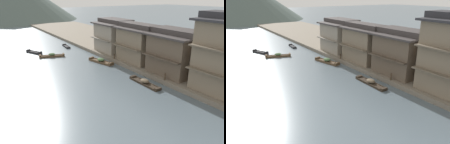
{
  "view_description": "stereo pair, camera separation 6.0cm",
  "coord_description": "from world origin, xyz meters",
  "views": [
    {
      "loc": [
        -12.18,
        -1.83,
        10.94
      ],
      "look_at": [
        2.24,
        20.32,
        1.68
      ],
      "focal_mm": 35.3,
      "sensor_mm": 36.0,
      "label": 1
    },
    {
      "loc": [
        -12.13,
        -1.86,
        10.94
      ],
      "look_at": [
        2.24,
        20.32,
        1.68
      ],
      "focal_mm": 35.3,
      "sensor_mm": 36.0,
      "label": 2
    }
  ],
  "objects": [
    {
      "name": "riverbank_right",
      "position": [
        16.67,
        30.0,
        0.29
      ],
      "size": [
        18.0,
        110.0,
        0.58
      ],
      "primitive_type": "cube",
      "color": "slate",
      "rests_on": "ground"
    },
    {
      "name": "house_waterfront_tall",
      "position": [
        11.17,
        17.96,
        3.58
      ],
      "size": [
        6.49,
        7.29,
        6.14
      ],
      "color": "brown",
      "rests_on": "riverbank_right"
    },
    {
      "name": "boat_moored_nearest",
      "position": [
        5.5,
        43.96,
        0.14
      ],
      "size": [
        1.25,
        3.86,
        0.39
      ],
      "color": "#232326",
      "rests_on": "ground"
    },
    {
      "name": "mooring_post_dock_mid",
      "position": [
        8.02,
        16.67,
        1.02
      ],
      "size": [
        0.2,
        0.2,
        0.87
      ],
      "primitive_type": "cylinder",
      "color": "#473828",
      "rests_on": "riverbank_right"
    },
    {
      "name": "boat_moored_second",
      "position": [
        5.81,
        18.03,
        0.23
      ],
      "size": [
        1.13,
        5.34,
        0.7
      ],
      "color": "#33281E",
      "rests_on": "ground"
    },
    {
      "name": "boat_moored_third",
      "position": [
        5.92,
        29.45,
        0.27
      ],
      "size": [
        2.22,
        5.36,
        0.81
      ],
      "color": "brown",
      "rests_on": "ground"
    },
    {
      "name": "house_waterfront_far",
      "position": [
        11.44,
        33.36,
        3.58
      ],
      "size": [
        7.02,
        7.3,
        6.14
      ],
      "color": "gray",
      "rests_on": "riverbank_right"
    },
    {
      "name": "mooring_post_dock_far",
      "position": [
        8.02,
        28.47,
        1.02
      ],
      "size": [
        0.2,
        0.2,
        0.88
      ],
      "primitive_type": "cylinder",
      "color": "#473828",
      "rests_on": "riverbank_right"
    },
    {
      "name": "boat_moored_far",
      "position": [
        0.09,
        37.57,
        0.26
      ],
      "size": [
        4.64,
        2.31,
        0.75
      ],
      "color": "brown",
      "rests_on": "ground"
    },
    {
      "name": "boat_midriver_drifting",
      "position": [
        -1.94,
        42.31,
        0.18
      ],
      "size": [
        2.37,
        3.89,
        0.53
      ],
      "color": "#232326",
      "rests_on": "ground"
    },
    {
      "name": "house_waterfront_narrow",
      "position": [
        10.62,
        25.43,
        3.58
      ],
      "size": [
        5.39,
        7.44,
        6.14
      ],
      "color": "#7F705B",
      "rests_on": "riverbank_right"
    }
  ]
}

